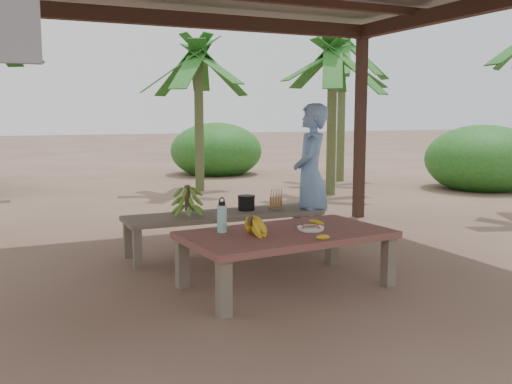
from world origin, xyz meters
name	(u,v)px	position (x,y,z in m)	size (l,w,h in m)	color
ground	(247,278)	(0.00, 0.00, 0.00)	(80.00, 80.00, 0.00)	brown
work_table	(286,239)	(0.22, -0.37, 0.43)	(1.88, 1.16, 0.50)	brown
bench	(225,218)	(0.17, 1.02, 0.39)	(2.20, 0.62, 0.45)	brown
ripe_banana_bunch	(250,226)	(-0.15, -0.41, 0.59)	(0.29, 0.25, 0.18)	yellow
plate	(311,228)	(0.44, -0.41, 0.52)	(0.24, 0.24, 0.04)	white
loose_banana_front	(323,237)	(0.34, -0.79, 0.52)	(0.04, 0.17, 0.04)	yellow
loose_banana_side	(317,222)	(0.62, -0.20, 0.52)	(0.04, 0.16, 0.04)	yellow
water_flask	(222,218)	(-0.31, -0.17, 0.63)	(0.08, 0.08, 0.31)	#3AB6A4
green_banana_stalk	(188,200)	(-0.26, 1.02, 0.62)	(0.30, 0.30, 0.34)	#598C2D
cooking_pot	(246,203)	(0.45, 1.08, 0.53)	(0.19, 0.19, 0.16)	black
skewer_rack	(276,199)	(0.77, 0.97, 0.57)	(0.18, 0.08, 0.24)	#A57F47
woman	(311,176)	(1.20, 0.93, 0.83)	(0.60, 0.40, 1.65)	#75A0DE
banana_plant_ne	(333,65)	(3.66, 4.49, 2.43)	(1.80, 1.80, 2.92)	#596638
banana_plant_n	(198,66)	(1.57, 6.06, 2.46)	(1.80, 1.80, 2.94)	#596638
banana_plant_far	(342,54)	(5.06, 6.36, 2.87)	(1.80, 1.80, 3.37)	#596638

